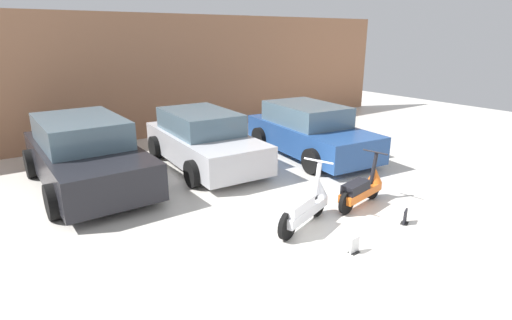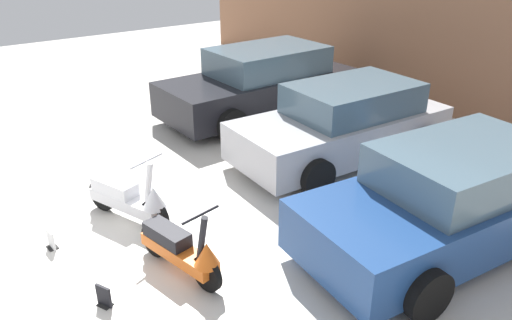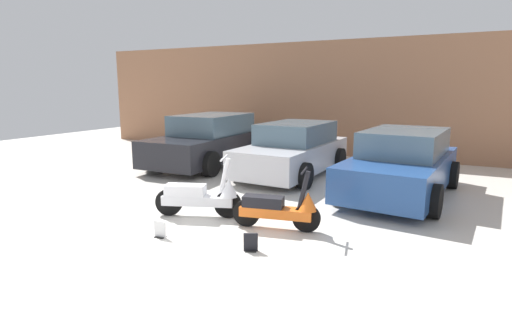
% 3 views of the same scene
% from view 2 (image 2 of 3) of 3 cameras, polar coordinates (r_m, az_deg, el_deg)
% --- Properties ---
extents(ground_plane, '(28.00, 28.00, 0.00)m').
position_cam_2_polar(ground_plane, '(6.89, -21.73, -10.86)').
color(ground_plane, silver).
extents(wall_back, '(19.60, 0.12, 3.80)m').
position_cam_2_polar(wall_back, '(11.41, 24.14, 13.17)').
color(wall_back, '#9E6B4C').
rests_on(wall_back, ground_plane).
extents(scooter_front_left, '(1.49, 0.78, 1.09)m').
position_cam_2_polar(scooter_front_left, '(7.25, -14.22, -4.22)').
color(scooter_front_left, black).
rests_on(scooter_front_left, ground_plane).
extents(scooter_front_right, '(1.43, 0.59, 1.01)m').
position_cam_2_polar(scooter_front_right, '(6.11, -8.46, -10.04)').
color(scooter_front_right, black).
rests_on(scooter_front_right, ground_plane).
extents(car_rear_left, '(2.15, 4.37, 1.48)m').
position_cam_2_polar(car_rear_left, '(11.16, 0.53, 8.76)').
color(car_rear_left, black).
rests_on(car_rear_left, ground_plane).
extents(car_rear_center, '(2.10, 4.08, 1.36)m').
position_cam_2_polar(car_rear_center, '(9.09, 9.98, 4.13)').
color(car_rear_center, '#B7B7BC').
rests_on(car_rear_center, ground_plane).
extents(car_rear_right, '(2.28, 4.21, 1.38)m').
position_cam_2_polar(car_rear_right, '(6.92, 21.38, -4.21)').
color(car_rear_right, navy).
rests_on(car_rear_right, ground_plane).
extents(placard_near_left_scooter, '(0.20, 0.13, 0.26)m').
position_cam_2_polar(placard_near_left_scooter, '(7.15, -22.38, -8.50)').
color(placard_near_left_scooter, black).
rests_on(placard_near_left_scooter, ground_plane).
extents(placard_near_right_scooter, '(0.20, 0.18, 0.26)m').
position_cam_2_polar(placard_near_right_scooter, '(5.99, -16.99, -14.76)').
color(placard_near_right_scooter, black).
rests_on(placard_near_right_scooter, ground_plane).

